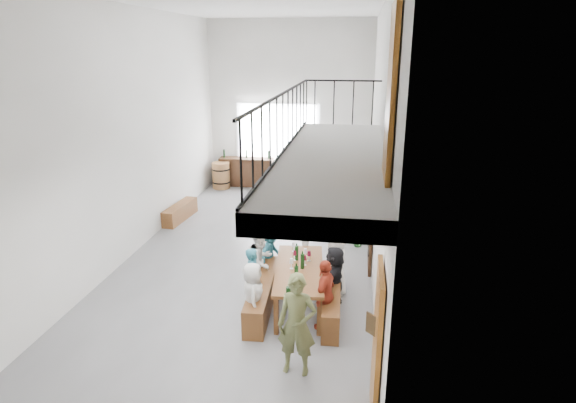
% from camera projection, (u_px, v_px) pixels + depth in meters
% --- Properties ---
extents(floor, '(12.00, 12.00, 0.00)m').
position_uv_depth(floor, '(252.00, 253.00, 11.28)').
color(floor, slate).
rests_on(floor, ground).
extents(room_walls, '(12.00, 12.00, 12.00)m').
position_uv_depth(room_walls, '(249.00, 99.00, 10.19)').
color(room_walls, white).
rests_on(room_walls, ground).
extents(gateway_portal, '(2.80, 0.08, 2.80)m').
position_uv_depth(gateway_portal, '(278.00, 145.00, 16.50)').
color(gateway_portal, white).
rests_on(gateway_portal, ground).
extents(right_wall_decor, '(0.07, 8.28, 5.07)m').
position_uv_depth(right_wall_decor, '(375.00, 215.00, 8.61)').
color(right_wall_decor, brown).
rests_on(right_wall_decor, ground).
extents(balcony, '(1.52, 5.62, 4.00)m').
position_uv_depth(balcony, '(332.00, 163.00, 7.15)').
color(balcony, silver).
rests_on(balcony, ground).
extents(tasting_table, '(1.06, 2.16, 0.79)m').
position_uv_depth(tasting_table, '(299.00, 272.00, 8.72)').
color(tasting_table, brown).
rests_on(tasting_table, ground).
extents(bench_inner, '(0.48, 2.28, 0.52)m').
position_uv_depth(bench_inner, '(263.00, 294.00, 8.87)').
color(bench_inner, brown).
rests_on(bench_inner, ground).
extents(bench_wall, '(0.38, 2.28, 0.52)m').
position_uv_depth(bench_wall, '(332.00, 297.00, 8.75)').
color(bench_wall, brown).
rests_on(bench_wall, ground).
extents(tableware, '(0.42, 1.31, 0.35)m').
position_uv_depth(tableware, '(300.00, 257.00, 8.83)').
color(tableware, black).
rests_on(tableware, tasting_table).
extents(side_bench, '(0.49, 1.59, 0.44)m').
position_uv_depth(side_bench, '(180.00, 212.00, 13.41)').
color(side_bench, brown).
rests_on(side_bench, ground).
extents(oak_barrel, '(0.61, 0.61, 0.89)m').
position_uv_depth(oak_barrel, '(221.00, 175.00, 16.36)').
color(oak_barrel, brown).
rests_on(oak_barrel, ground).
extents(serving_counter, '(1.87, 0.58, 0.98)m').
position_uv_depth(serving_counter, '(247.00, 172.00, 16.66)').
color(serving_counter, '#3C2012').
rests_on(serving_counter, ground).
extents(counter_bottles, '(1.61, 0.12, 0.28)m').
position_uv_depth(counter_bottles, '(246.00, 154.00, 16.47)').
color(counter_bottles, black).
rests_on(counter_bottles, serving_counter).
extents(guest_left_a, '(0.50, 0.65, 1.19)m').
position_uv_depth(guest_left_a, '(253.00, 296.00, 8.12)').
color(guest_left_a, silver).
rests_on(guest_left_a, ground).
extents(guest_left_b, '(0.30, 0.44, 1.18)m').
position_uv_depth(guest_left_b, '(254.00, 278.00, 8.75)').
color(guest_left_b, '#246779').
rests_on(guest_left_b, ground).
extents(guest_left_c, '(0.71, 0.78, 1.30)m').
position_uv_depth(guest_left_c, '(261.00, 261.00, 9.32)').
color(guest_left_c, silver).
rests_on(guest_left_c, ground).
extents(guest_left_d, '(0.63, 0.85, 1.17)m').
position_uv_depth(guest_left_d, '(271.00, 254.00, 9.79)').
color(guest_left_d, '#246779').
rests_on(guest_left_d, ground).
extents(guest_right_a, '(0.49, 0.79, 1.25)m').
position_uv_depth(guest_right_a, '(325.00, 294.00, 8.12)').
color(guest_right_a, '#A12F1B').
rests_on(guest_right_a, ground).
extents(guest_right_b, '(0.64, 1.16, 1.20)m').
position_uv_depth(guest_right_b, '(334.00, 277.00, 8.78)').
color(guest_right_b, black).
rests_on(guest_right_b, ground).
extents(guest_right_c, '(0.63, 0.75, 1.30)m').
position_uv_depth(guest_right_c, '(337.00, 263.00, 9.25)').
color(guest_right_c, silver).
rests_on(guest_right_c, ground).
extents(host_standing, '(0.60, 0.42, 1.57)m').
position_uv_depth(host_standing, '(297.00, 325.00, 6.93)').
color(host_standing, '#545A32').
rests_on(host_standing, ground).
extents(potted_plant, '(0.45, 0.42, 0.40)m').
position_uv_depth(potted_plant, '(358.00, 239.00, 11.59)').
color(potted_plant, '#1B491E').
rests_on(potted_plant, ground).
extents(bicycle_near, '(1.94, 0.81, 0.99)m').
position_uv_depth(bicycle_near, '(297.00, 176.00, 16.05)').
color(bicycle_near, black).
rests_on(bicycle_near, ground).
extents(bicycle_far, '(1.73, 0.79, 1.00)m').
position_uv_depth(bicycle_far, '(303.00, 178.00, 15.83)').
color(bicycle_far, black).
rests_on(bicycle_far, ground).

